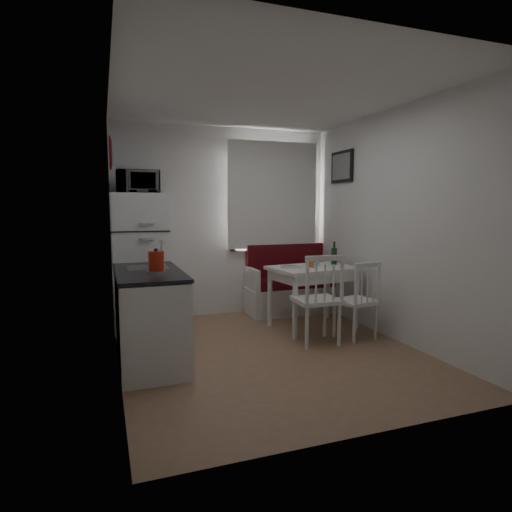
% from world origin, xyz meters
% --- Properties ---
extents(floor, '(3.00, 3.50, 0.02)m').
position_xyz_m(floor, '(0.00, 0.00, 0.00)').
color(floor, '#8B6A4A').
rests_on(floor, ground).
extents(ceiling, '(3.00, 3.50, 0.02)m').
position_xyz_m(ceiling, '(0.00, 0.00, 2.60)').
color(ceiling, white).
rests_on(ceiling, wall_back).
extents(wall_back, '(3.00, 0.02, 2.60)m').
position_xyz_m(wall_back, '(0.00, 1.75, 1.30)').
color(wall_back, white).
rests_on(wall_back, floor).
extents(wall_front, '(3.00, 0.02, 2.60)m').
position_xyz_m(wall_front, '(0.00, -1.75, 1.30)').
color(wall_front, white).
rests_on(wall_front, floor).
extents(wall_left, '(0.02, 3.50, 2.60)m').
position_xyz_m(wall_left, '(-1.50, 0.00, 1.30)').
color(wall_left, white).
rests_on(wall_left, floor).
extents(wall_right, '(0.02, 3.50, 2.60)m').
position_xyz_m(wall_right, '(1.50, 0.00, 1.30)').
color(wall_right, white).
rests_on(wall_right, floor).
extents(window, '(1.22, 0.06, 1.47)m').
position_xyz_m(window, '(0.70, 1.72, 1.62)').
color(window, white).
rests_on(window, wall_back).
extents(curtain, '(1.35, 0.02, 1.50)m').
position_xyz_m(curtain, '(0.70, 1.65, 1.68)').
color(curtain, white).
rests_on(curtain, wall_back).
extents(kitchen_counter, '(0.62, 1.32, 1.16)m').
position_xyz_m(kitchen_counter, '(-1.20, 0.16, 0.46)').
color(kitchen_counter, white).
rests_on(kitchen_counter, floor).
extents(wall_sign, '(0.03, 0.40, 0.40)m').
position_xyz_m(wall_sign, '(-1.47, 1.45, 2.15)').
color(wall_sign, '#1B41A7').
rests_on(wall_sign, wall_left).
extents(picture_frame, '(0.04, 0.52, 0.42)m').
position_xyz_m(picture_frame, '(1.48, 1.10, 2.05)').
color(picture_frame, black).
rests_on(picture_frame, wall_right).
extents(bench, '(1.36, 0.52, 0.97)m').
position_xyz_m(bench, '(0.96, 1.51, 0.32)').
color(bench, white).
rests_on(bench, floor).
extents(dining_table, '(1.11, 0.84, 0.77)m').
position_xyz_m(dining_table, '(0.86, 0.69, 0.68)').
color(dining_table, white).
rests_on(dining_table, floor).
extents(chair_left, '(0.50, 0.47, 0.54)m').
position_xyz_m(chair_left, '(0.61, 0.02, 0.62)').
color(chair_left, white).
rests_on(chair_left, floor).
extents(chair_right, '(0.50, 0.48, 0.48)m').
position_xyz_m(chair_right, '(1.11, 0.03, 0.56)').
color(chair_right, white).
rests_on(chair_right, floor).
extents(fridge, '(0.67, 0.67, 1.67)m').
position_xyz_m(fridge, '(-1.18, 1.40, 0.84)').
color(fridge, white).
rests_on(fridge, floor).
extents(microwave, '(0.50, 0.34, 0.28)m').
position_xyz_m(microwave, '(-1.18, 1.35, 1.81)').
color(microwave, white).
rests_on(microwave, fridge).
extents(kettle, '(0.17, 0.17, 0.23)m').
position_xyz_m(kettle, '(-1.15, -0.08, 1.01)').
color(kettle, red).
rests_on(kettle, kitchen_counter).
extents(wine_bottle, '(0.08, 0.08, 0.30)m').
position_xyz_m(wine_bottle, '(1.21, 0.79, 0.92)').
color(wine_bottle, '#123917').
rests_on(wine_bottle, dining_table).
extents(drinking_glass_orange, '(0.06, 0.06, 0.09)m').
position_xyz_m(drinking_glass_orange, '(0.81, 0.64, 0.82)').
color(drinking_glass_orange, orange).
rests_on(drinking_glass_orange, dining_table).
extents(drinking_glass_blue, '(0.06, 0.06, 0.10)m').
position_xyz_m(drinking_glass_blue, '(0.94, 0.74, 0.82)').
color(drinking_glass_blue, '#8DB7F1').
rests_on(drinking_glass_blue, dining_table).
extents(plate, '(0.25, 0.25, 0.02)m').
position_xyz_m(plate, '(0.56, 0.71, 0.78)').
color(plate, white).
rests_on(plate, dining_table).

